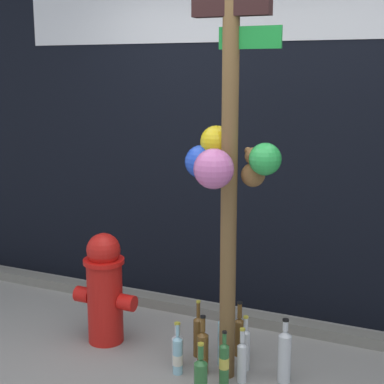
# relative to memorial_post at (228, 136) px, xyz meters

# --- Properties ---
(building_wall) EXTENTS (10.00, 0.21, 3.76)m
(building_wall) POSITION_rel_memorial_post_xyz_m (-0.15, 1.16, 0.40)
(building_wall) COLOR black
(building_wall) RESTS_ON ground_plane
(curb_strip) EXTENTS (8.00, 0.12, 0.08)m
(curb_strip) POSITION_rel_memorial_post_xyz_m (-0.15, 0.79, -1.44)
(curb_strip) COLOR slate
(curb_strip) RESTS_ON ground_plane
(memorial_post) EXTENTS (0.59, 0.46, 2.49)m
(memorial_post) POSITION_rel_memorial_post_xyz_m (0.00, 0.00, 0.00)
(memorial_post) COLOR brown
(memorial_post) RESTS_ON ground_plane
(fire_hydrant) EXTENTS (0.46, 0.28, 0.77)m
(fire_hydrant) POSITION_rel_memorial_post_xyz_m (-0.93, 0.12, -1.09)
(fire_hydrant) COLOR red
(fire_hydrant) RESTS_ON ground_plane
(bottle_0) EXTENTS (0.06, 0.06, 0.36)m
(bottle_0) POSITION_rel_memorial_post_xyz_m (0.09, 0.13, -1.33)
(bottle_0) COLOR silver
(bottle_0) RESTS_ON ground_plane
(bottle_1) EXTENTS (0.07, 0.07, 0.29)m
(bottle_1) POSITION_rel_memorial_post_xyz_m (-0.32, 0.01, -1.36)
(bottle_1) COLOR silver
(bottle_1) RESTS_ON ground_plane
(bottle_2) EXTENTS (0.06, 0.06, 0.41)m
(bottle_2) POSITION_rel_memorial_post_xyz_m (-0.07, 0.13, -1.31)
(bottle_2) COLOR #93CCE0
(bottle_2) RESTS_ON ground_plane
(bottle_3) EXTENTS (0.06, 0.06, 0.37)m
(bottle_3) POSITION_rel_memorial_post_xyz_m (-0.01, 0.29, -1.33)
(bottle_3) COLOR brown
(bottle_3) RESTS_ON ground_plane
(bottle_4) EXTENTS (0.08, 0.08, 0.40)m
(bottle_4) POSITION_rel_memorial_post_xyz_m (0.35, 0.10, -1.31)
(bottle_4) COLOR silver
(bottle_4) RESTS_ON ground_plane
(bottle_5) EXTENTS (0.07, 0.07, 0.38)m
(bottle_5) POSITION_rel_memorial_post_xyz_m (-0.14, -0.02, -1.33)
(bottle_5) COLOR brown
(bottle_5) RESTS_ON ground_plane
(bottle_6) EXTENTS (0.07, 0.07, 0.38)m
(bottle_6) POSITION_rel_memorial_post_xyz_m (-0.25, 0.18, -1.33)
(bottle_6) COLOR brown
(bottle_6) RESTS_ON ground_plane
(bottle_7) EXTENTS (0.06, 0.06, 0.34)m
(bottle_7) POSITION_rel_memorial_post_xyz_m (-0.28, -0.08, -1.36)
(bottle_7) COLOR #93CCE0
(bottle_7) RESTS_ON ground_plane
(bottle_8) EXTENTS (0.08, 0.08, 0.32)m
(bottle_8) POSITION_rel_memorial_post_xyz_m (-0.05, -0.25, -1.36)
(bottle_8) COLOR #337038
(bottle_8) RESTS_ON ground_plane
(bottle_9) EXTENTS (0.06, 0.06, 0.35)m
(bottle_9) POSITION_rel_memorial_post_xyz_m (0.04, -0.11, -1.33)
(bottle_9) COLOR #337038
(bottle_9) RESTS_ON ground_plane
(bottle_10) EXTENTS (0.06, 0.06, 0.34)m
(bottle_10) POSITION_rel_memorial_post_xyz_m (0.11, -0.01, -1.34)
(bottle_10) COLOR silver
(bottle_10) RESTS_ON ground_plane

